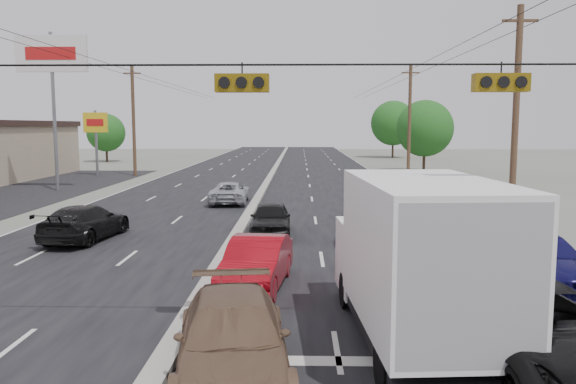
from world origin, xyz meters
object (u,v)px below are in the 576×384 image
utility_pole_right_c (409,120)px  tree_right_far (393,123)px  oncoming_near (85,223)px  oncoming_far (230,193)px  queue_car_a (271,219)px  utility_pole_right_b (516,115)px  queue_car_d (537,259)px  pole_sign_billboard (52,64)px  box_truck (416,260)px  utility_pole_left_c (134,120)px  red_sedan (256,264)px  queue_car_b (375,233)px  tree_left_far (106,133)px  queue_car_c (380,210)px  black_suv (534,330)px  tree_right_mid (425,128)px  queue_car_e (432,217)px  pole_sign_far (96,128)px  tan_sedan (233,340)px

utility_pole_right_c → tree_right_far: 30.20m
oncoming_near → oncoming_far: size_ratio=1.07×
utility_pole_right_c → queue_car_a: size_ratio=2.43×
utility_pole_right_b → queue_car_d: size_ratio=1.95×
pole_sign_billboard → box_truck: pole_sign_billboard is taller
utility_pole_left_c → red_sedan: 38.39m
oncoming_far → queue_car_b: bearing=116.2°
tree_left_far → queue_car_c: size_ratio=1.18×
utility_pole_right_b → black_suv: (-5.50, -15.91, -4.27)m
utility_pole_right_c → tree_right_mid: (2.50, 5.00, -0.77)m
utility_pole_right_b → utility_pole_right_c: bearing=90.0°
pole_sign_billboard → queue_car_e: size_ratio=3.01×
utility_pole_right_c → black_suv: 41.50m
black_suv → oncoming_near: 17.75m
pole_sign_billboard → pole_sign_far: size_ratio=1.83×
utility_pole_right_c → tree_left_far: 39.90m
pole_sign_billboard → tree_right_far: size_ratio=1.35×
tree_left_far → oncoming_near: size_ratio=1.24×
utility_pole_left_c → tan_sedan: utility_pole_left_c is taller
queue_car_e → queue_car_d: bearing=-77.0°
utility_pole_right_c → queue_car_c: size_ratio=1.92×
pole_sign_billboard → black_suv: size_ratio=1.83×
red_sedan → utility_pole_right_b: bearing=50.2°
utility_pole_right_c → oncoming_far: 23.27m
utility_pole_left_c → pole_sign_far: (-3.50, -0.00, -0.70)m
tree_right_far → box_truck: 70.46m
queue_car_e → oncoming_near: bearing=-165.4°
utility_pole_left_c → queue_car_a: utility_pole_left_c is taller
queue_car_b → red_sedan: bearing=-133.9°
pole_sign_far → box_truck: 44.88m
tree_right_mid → queue_car_b: size_ratio=1.51×
tree_right_mid → oncoming_near: tree_right_mid is taller
queue_car_c → queue_car_e: bearing=-36.1°
tree_left_far → oncoming_far: tree_left_far is taller
utility_pole_left_c → tree_right_mid: bearing=10.3°
utility_pole_right_c → tree_left_far: utility_pole_right_c is taller
utility_pole_right_b → tree_left_far: bearing=127.5°
utility_pole_right_c → tree_left_far: (-34.50, 20.00, -1.39)m
utility_pole_right_b → queue_car_d: bearing=-106.4°
tree_left_far → utility_pole_left_c: bearing=-64.6°
pole_sign_far → queue_car_b: bearing=-55.6°
utility_pole_left_c → tree_left_far: utility_pole_left_c is taller
tan_sedan → queue_car_a: (0.00, 13.54, -0.02)m
utility_pole_right_c → tan_sedan: size_ratio=2.00×
utility_pole_left_c → utility_pole_right_b: same height
oncoming_far → queue_car_d: bearing=122.0°
tan_sedan → queue_car_b: queue_car_b is taller
utility_pole_left_c → tree_right_mid: size_ratio=1.40×
tree_right_mid → box_truck: size_ratio=0.99×
tan_sedan → red_sedan: (0.00, 5.70, -0.01)m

